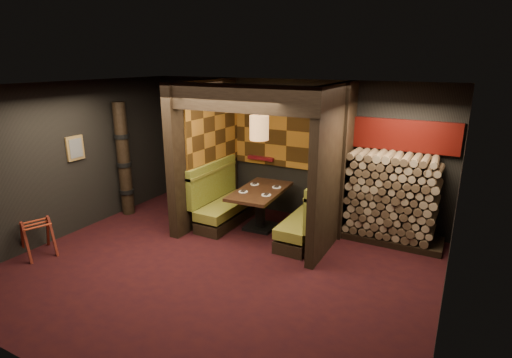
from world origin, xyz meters
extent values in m
cube|color=black|center=(0.00, 0.00, -0.01)|extent=(6.50, 5.50, 0.02)
cube|color=black|center=(0.00, 0.00, 2.86)|extent=(6.50, 5.50, 0.02)
cube|color=black|center=(0.00, 2.76, 1.43)|extent=(6.50, 0.02, 2.85)
cube|color=black|center=(0.00, -2.76, 1.43)|extent=(6.50, 0.02, 2.85)
cube|color=black|center=(-3.26, 0.00, 1.43)|extent=(0.02, 5.50, 2.85)
cube|color=black|center=(3.26, 0.00, 1.43)|extent=(0.02, 5.50, 2.85)
cube|color=black|center=(-1.35, 1.65, 1.43)|extent=(0.20, 2.20, 2.85)
cube|color=black|center=(1.30, 1.70, 1.43)|extent=(0.15, 2.10, 2.85)
cube|color=black|center=(-0.02, 0.70, 2.63)|extent=(2.85, 0.18, 0.44)
cube|color=#935A1A|center=(-0.02, 2.71, 1.82)|extent=(2.40, 0.06, 1.55)
cube|color=#935A1A|center=(-1.23, 1.82, 1.85)|extent=(0.04, 1.85, 1.45)
cube|color=#5B0C12|center=(-0.60, 2.65, 1.18)|extent=(0.60, 0.12, 0.07)
cube|color=black|center=(-0.85, 1.65, 0.11)|extent=(0.55, 1.60, 0.22)
cube|color=olive|center=(-0.85, 1.65, 0.36)|extent=(0.55, 1.60, 0.18)
cube|color=olive|center=(-1.19, 1.65, 0.75)|extent=(0.12, 1.60, 0.78)
cube|color=olive|center=(-1.19, 1.65, 1.10)|extent=(0.15, 1.60, 0.06)
cube|color=black|center=(0.82, 1.65, 0.11)|extent=(0.55, 1.60, 0.22)
cube|color=olive|center=(0.82, 1.65, 0.36)|extent=(0.55, 1.60, 0.18)
cube|color=olive|center=(1.16, 1.65, 0.75)|extent=(0.12, 1.60, 0.78)
cube|color=olive|center=(1.16, 1.65, 1.10)|extent=(0.15, 1.60, 0.06)
cube|color=black|center=(-0.14, 1.73, 0.03)|extent=(0.58, 0.58, 0.06)
cylinder|color=black|center=(-0.14, 1.73, 0.37)|extent=(0.20, 0.20, 0.74)
cube|color=#382012|center=(-0.14, 1.73, 0.77)|extent=(0.91, 1.57, 0.06)
cylinder|color=white|center=(-0.36, 1.45, 0.81)|extent=(0.18, 0.18, 0.01)
cube|color=black|center=(-0.36, 1.45, 0.82)|extent=(0.08, 0.11, 0.02)
cylinder|color=white|center=(0.12, 1.48, 0.81)|extent=(0.18, 0.18, 0.01)
cube|color=black|center=(0.12, 1.48, 0.82)|extent=(0.08, 0.11, 0.02)
cylinder|color=white|center=(-0.39, 1.97, 0.81)|extent=(0.18, 0.18, 0.01)
cube|color=black|center=(-0.39, 1.97, 0.82)|extent=(0.08, 0.11, 0.02)
cylinder|color=white|center=(0.09, 2.00, 0.81)|extent=(0.18, 0.18, 0.01)
cube|color=black|center=(0.09, 2.00, 0.82)|extent=(0.08, 0.11, 0.02)
cylinder|color=#B07743|center=(-0.14, 1.68, 2.01)|extent=(0.36, 0.36, 0.45)
sphere|color=#FFC672|center=(-0.14, 1.68, 2.01)|extent=(0.18, 0.18, 0.18)
cylinder|color=black|center=(-0.14, 1.68, 2.54)|extent=(0.02, 0.02, 0.61)
cube|color=olive|center=(-3.22, 0.10, 1.62)|extent=(0.04, 0.36, 0.46)
cube|color=#3F3F3F|center=(-3.20, 0.10, 1.62)|extent=(0.01, 0.27, 0.36)
cube|color=#4F150C|center=(-3.19, -1.17, 0.30)|extent=(0.30, 0.14, 0.68)
cube|color=#4F150C|center=(-2.89, -1.28, 0.30)|extent=(0.30, 0.14, 0.68)
cube|color=#4F150C|center=(-3.05, -0.80, 0.30)|extent=(0.30, 0.14, 0.68)
cube|color=#4F150C|center=(-2.75, -0.91, 0.30)|extent=(0.30, 0.14, 0.68)
cube|color=maroon|center=(-3.12, -0.98, 0.56)|extent=(0.19, 0.41, 0.01)
cube|color=maroon|center=(-2.97, -1.04, 0.56)|extent=(0.19, 0.41, 0.01)
cube|color=maroon|center=(-2.82, -1.10, 0.56)|extent=(0.19, 0.41, 0.01)
cylinder|color=black|center=(-3.05, 1.10, 1.20)|extent=(0.26, 0.26, 2.40)
cylinder|color=black|center=(-3.05, 1.10, 0.50)|extent=(0.31, 0.31, 0.09)
cylinder|color=black|center=(-3.05, 1.10, 1.10)|extent=(0.31, 0.31, 0.09)
cylinder|color=black|center=(-3.05, 1.10, 1.70)|extent=(0.31, 0.31, 0.09)
cube|color=black|center=(2.29, 2.35, 0.06)|extent=(1.73, 0.70, 0.12)
cube|color=brown|center=(2.29, 2.35, 0.88)|extent=(1.73, 0.70, 1.52)
cube|color=maroon|center=(2.29, 2.68, 1.92)|extent=(1.83, 0.10, 0.56)
cube|color=black|center=(1.39, 1.96, 1.43)|extent=(0.08, 0.08, 2.85)
camera|label=1|loc=(3.25, -4.78, 3.21)|focal=28.00mm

